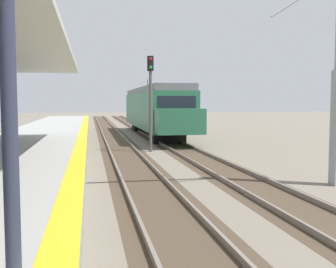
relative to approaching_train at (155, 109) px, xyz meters
The scene contains 6 objects.
station_platform 18.98m from the approaching_train, 114.38° to the right, with size 5.00×80.00×0.91m.
track_pair_nearest_platform 13.81m from the approaching_train, 104.44° to the right, with size 2.34×120.00×0.16m.
track_pair_middle 13.39m from the approaching_train, 90.02° to the right, with size 2.34×120.00×0.16m.
approaching_train is the anchor object (origin of this frame).
rail_signal_post 10.79m from the approaching_train, 100.17° to the right, with size 0.32×0.34×5.20m.
catenary_pylon_far_side 20.93m from the approaching_train, 83.22° to the right, with size 5.00×0.40×7.50m.
Camera 1 is at (0.14, 0.51, 2.71)m, focal length 43.85 mm.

